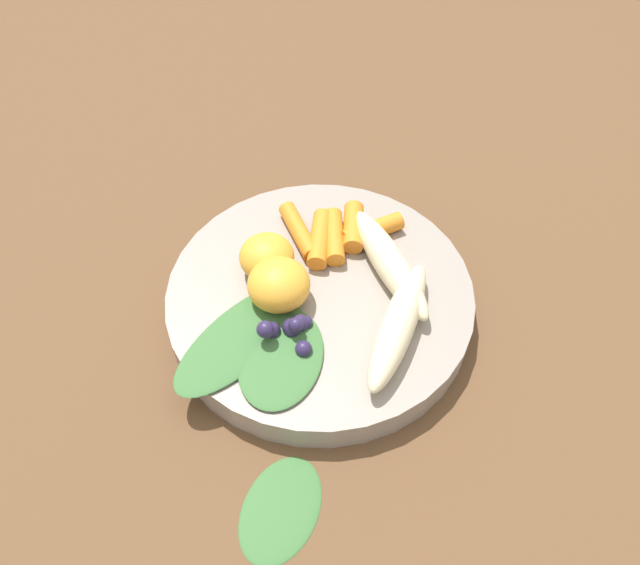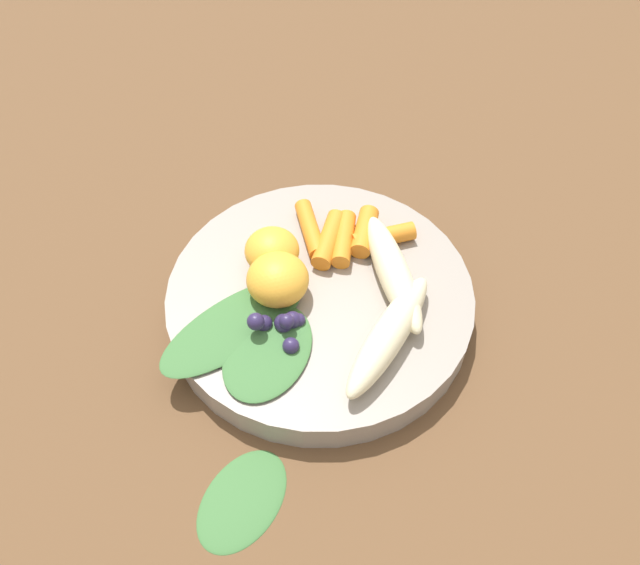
{
  "view_description": "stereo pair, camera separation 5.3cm",
  "coord_description": "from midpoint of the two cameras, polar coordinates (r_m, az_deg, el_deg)",
  "views": [
    {
      "loc": [
        -0.3,
        0.15,
        0.45
      ],
      "look_at": [
        0.0,
        0.0,
        0.04
      ],
      "focal_mm": 36.51,
      "sensor_mm": 36.0,
      "label": 1
    },
    {
      "loc": [
        -0.32,
        0.1,
        0.45
      ],
      "look_at": [
        0.0,
        0.0,
        0.04
      ],
      "focal_mm": 36.51,
      "sensor_mm": 36.0,
      "label": 2
    }
  ],
  "objects": [
    {
      "name": "orange_segment_near",
      "position": [
        0.52,
        -6.55,
        -0.38
      ],
      "size": [
        0.05,
        0.05,
        0.04
      ],
      "primitive_type": "ellipsoid",
      "color": "#F4A833",
      "rests_on": "bowl"
    },
    {
      "name": "ground_plane",
      "position": [
        0.56,
        -2.71,
        -2.55
      ],
      "size": [
        2.4,
        2.4,
        0.0
      ],
      "primitive_type": "plane",
      "color": "brown"
    },
    {
      "name": "carrot_front",
      "position": [
        0.57,
        2.0,
        4.48
      ],
      "size": [
        0.02,
        0.06,
        0.02
      ],
      "primitive_type": "cylinder",
      "rotation": [
        0.0,
        1.57,
        4.7
      ],
      "color": "orange",
      "rests_on": "bowl"
    },
    {
      "name": "bowl",
      "position": [
        0.55,
        -2.76,
        -1.71
      ],
      "size": [
        0.26,
        0.26,
        0.03
      ],
      "primitive_type": "cylinder",
      "color": "gray",
      "rests_on": "ground_plane"
    },
    {
      "name": "carrot_small",
      "position": [
        0.57,
        -4.51,
        4.39
      ],
      "size": [
        0.06,
        0.02,
        0.02
      ],
      "primitive_type": "cylinder",
      "rotation": [
        0.0,
        1.57,
        6.22
      ],
      "color": "orange",
      "rests_on": "bowl"
    },
    {
      "name": "orange_segment_far",
      "position": [
        0.54,
        -7.48,
        2.08
      ],
      "size": [
        0.05,
        0.05,
        0.03
      ],
      "primitive_type": "ellipsoid",
      "color": "#F4A833",
      "rests_on": "bowl"
    },
    {
      "name": "carrot_rear",
      "position": [
        0.57,
        -2.69,
        3.68
      ],
      "size": [
        0.06,
        0.05,
        0.02
      ],
      "primitive_type": "cylinder",
      "rotation": [
        0.0,
        1.57,
        5.73
      ],
      "color": "orange",
      "rests_on": "bowl"
    },
    {
      "name": "kale_leaf_right",
      "position": [
        0.5,
        -6.48,
        -6.76
      ],
      "size": [
        0.11,
        0.11,
        0.0
      ],
      "primitive_type": "ellipsoid",
      "rotation": [
        0.0,
        0.0,
        8.77
      ],
      "color": "#3D7038",
      "rests_on": "bowl"
    },
    {
      "name": "coconut_shred_patch",
      "position": [
        0.51,
        -8.86,
        -6.07
      ],
      "size": [
        0.05,
        0.05,
        0.0
      ],
      "primitive_type": "cylinder",
      "color": "white",
      "rests_on": "bowl"
    },
    {
      "name": "banana_peeled_left",
      "position": [
        0.54,
        3.34,
        1.56
      ],
      "size": [
        0.13,
        0.03,
        0.03
      ],
      "primitive_type": "ellipsoid",
      "rotation": [
        0.0,
        0.0,
        6.23
      ],
      "color": "beige",
      "rests_on": "bowl"
    },
    {
      "name": "kale_leaf_stray",
      "position": [
        0.48,
        -6.83,
        -19.3
      ],
      "size": [
        0.09,
        0.1,
        0.01
      ],
      "primitive_type": "ellipsoid",
      "rotation": [
        0.0,
        0.0,
        2.32
      ],
      "color": "#3D7038",
      "rests_on": "ground_plane"
    },
    {
      "name": "carrot_mid_left",
      "position": [
        0.57,
        0.3,
        4.74
      ],
      "size": [
        0.05,
        0.04,
        0.02
      ],
      "primitive_type": "cylinder",
      "rotation": [
        0.0,
        1.57,
        5.77
      ],
      "color": "orange",
      "rests_on": "bowl"
    },
    {
      "name": "banana_peeled_right",
      "position": [
        0.5,
        3.9,
        -3.93
      ],
      "size": [
        0.11,
        0.11,
        0.03
      ],
      "primitive_type": "ellipsoid",
      "rotation": [
        0.0,
        0.0,
        5.45
      ],
      "color": "beige",
      "rests_on": "bowl"
    },
    {
      "name": "blueberry_pile",
      "position": [
        0.51,
        -5.67,
        -4.3
      ],
      "size": [
        0.04,
        0.05,
        0.02
      ],
      "color": "#2D234C",
      "rests_on": "bowl"
    },
    {
      "name": "kale_leaf_left",
      "position": [
        0.52,
        -9.89,
        -4.95
      ],
      "size": [
        0.1,
        0.14,
        0.0
      ],
      "primitive_type": "ellipsoid",
      "rotation": [
        0.0,
        0.0,
        8.27
      ],
      "color": "#3D7038",
      "rests_on": "bowl"
    },
    {
      "name": "carrot_mid_right",
      "position": [
        0.57,
        -1.42,
        3.89
      ],
      "size": [
        0.06,
        0.04,
        0.02
      ],
      "primitive_type": "cylinder",
      "rotation": [
        0.0,
        1.57,
        5.86
      ],
      "color": "orange",
      "rests_on": "bowl"
    }
  ]
}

